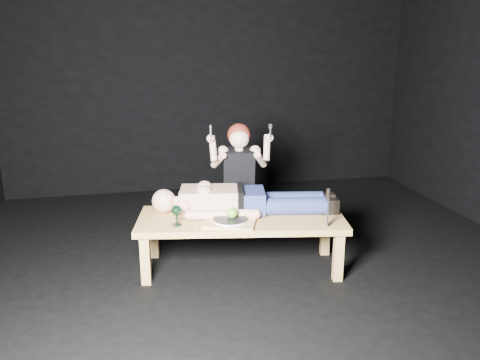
{
  "coord_description": "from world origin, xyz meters",
  "views": [
    {
      "loc": [
        -0.94,
        -3.58,
        1.83
      ],
      "look_at": [
        -0.13,
        0.16,
        0.75
      ],
      "focal_mm": 36.91,
      "sensor_mm": 36.0,
      "label": 1
    }
  ],
  "objects_px": {
    "lying_man": "(247,197)",
    "kneeling_woman": "(238,180)",
    "serving_tray": "(230,223)",
    "table": "(241,243)",
    "goblet": "(177,216)",
    "carving_knife": "(328,208)"
  },
  "relations": [
    {
      "from": "lying_man",
      "to": "kneeling_woman",
      "type": "relative_size",
      "value": 1.38
    },
    {
      "from": "goblet",
      "to": "table",
      "type": "bearing_deg",
      "value": 8.26
    },
    {
      "from": "table",
      "to": "lying_man",
      "type": "bearing_deg",
      "value": 69.61
    },
    {
      "from": "goblet",
      "to": "kneeling_woman",
      "type": "bearing_deg",
      "value": 47.8
    },
    {
      "from": "lying_man",
      "to": "carving_knife",
      "type": "relative_size",
      "value": 5.22
    },
    {
      "from": "lying_man",
      "to": "goblet",
      "type": "bearing_deg",
      "value": -151.74
    },
    {
      "from": "lying_man",
      "to": "kneeling_woman",
      "type": "xyz_separation_m",
      "value": [
        0.04,
        0.51,
        0.0
      ]
    },
    {
      "from": "table",
      "to": "serving_tray",
      "type": "height_order",
      "value": "serving_tray"
    },
    {
      "from": "carving_knife",
      "to": "serving_tray",
      "type": "bearing_deg",
      "value": 173.47
    },
    {
      "from": "goblet",
      "to": "carving_knife",
      "type": "bearing_deg",
      "value": -13.52
    },
    {
      "from": "kneeling_woman",
      "to": "carving_knife",
      "type": "relative_size",
      "value": 3.77
    },
    {
      "from": "kneeling_woman",
      "to": "goblet",
      "type": "distance_m",
      "value": 0.96
    },
    {
      "from": "table",
      "to": "serving_tray",
      "type": "bearing_deg",
      "value": -122.24
    },
    {
      "from": "kneeling_woman",
      "to": "serving_tray",
      "type": "bearing_deg",
      "value": -98.37
    },
    {
      "from": "serving_tray",
      "to": "kneeling_woman",
      "type": "bearing_deg",
      "value": 73.03
    },
    {
      "from": "serving_tray",
      "to": "table",
      "type": "bearing_deg",
      "value": 47.74
    },
    {
      "from": "table",
      "to": "kneeling_woman",
      "type": "relative_size",
      "value": 1.44
    },
    {
      "from": "lying_man",
      "to": "serving_tray",
      "type": "xyz_separation_m",
      "value": [
        -0.19,
        -0.26,
        -0.11
      ]
    },
    {
      "from": "table",
      "to": "goblet",
      "type": "distance_m",
      "value": 0.62
    },
    {
      "from": "lying_man",
      "to": "serving_tray",
      "type": "relative_size",
      "value": 4.08
    },
    {
      "from": "lying_man",
      "to": "serving_tray",
      "type": "distance_m",
      "value": 0.34
    },
    {
      "from": "table",
      "to": "goblet",
      "type": "relative_size",
      "value": 10.25
    }
  ]
}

